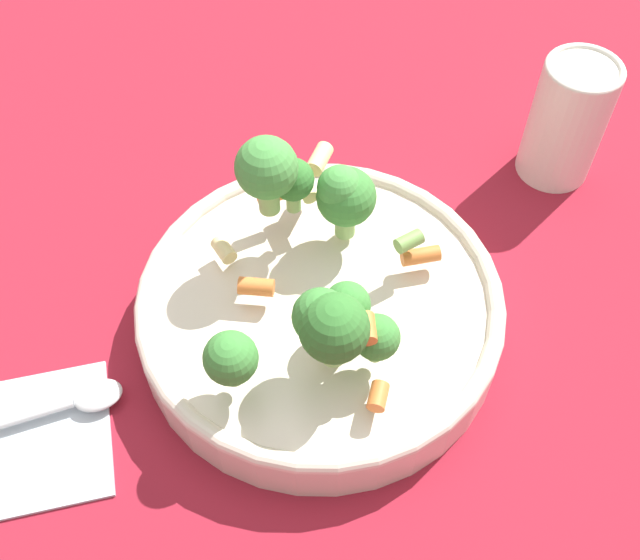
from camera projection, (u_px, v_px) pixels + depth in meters
name	position (u px, v px, depth m)	size (l,w,h in m)	color
ground_plane	(320.00, 326.00, 0.60)	(3.00, 3.00, 0.00)	maroon
bowl	(320.00, 309.00, 0.58)	(0.28, 0.28, 0.05)	beige
pasta_salad	(316.00, 255.00, 0.52)	(0.22, 0.18, 0.10)	#8CB766
cup	(568.00, 119.00, 0.65)	(0.07, 0.07, 0.12)	silver
spoon	(56.00, 408.00, 0.54)	(0.13, 0.12, 0.01)	silver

